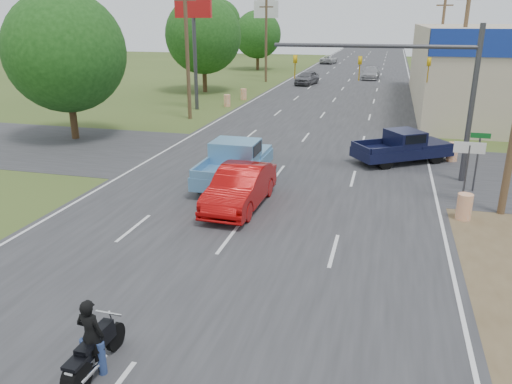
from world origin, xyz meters
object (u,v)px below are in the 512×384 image
(rider, at_px, (91,339))
(distant_car_white, at_px, (329,60))
(distant_car_grey, at_px, (307,78))
(distant_car_silver, at_px, (370,73))
(red_convertible, at_px, (240,188))
(blue_pickup, at_px, (236,161))
(navy_pickup, at_px, (404,146))
(motorcycle, at_px, (92,355))

(rider, bearing_deg, distant_car_white, -84.70)
(distant_car_grey, xyz_separation_m, distant_car_white, (-1.07, 28.65, -0.12))
(rider, xyz_separation_m, distant_car_silver, (3.08, 57.30, -0.11))
(red_convertible, bearing_deg, rider, -89.16)
(distant_car_grey, bearing_deg, rider, -76.25)
(blue_pickup, distance_m, navy_pickup, 9.27)
(distant_car_white, bearing_deg, rider, 100.10)
(distant_car_grey, bearing_deg, distant_car_white, 101.70)
(blue_pickup, height_order, distant_car_grey, blue_pickup)
(distant_car_white, bearing_deg, motorcycle, 100.10)
(distant_car_silver, distance_m, distant_car_white, 22.47)
(distant_car_grey, bearing_deg, motorcycle, -76.26)
(red_convertible, distance_m, motorcycle, 10.37)
(red_convertible, height_order, motorcycle, red_convertible)
(rider, xyz_separation_m, blue_pickup, (-0.98, 13.49, 0.14))
(distant_car_grey, bearing_deg, blue_pickup, -76.24)
(navy_pickup, distance_m, distant_car_grey, 32.51)
(distant_car_silver, bearing_deg, navy_pickup, -82.08)
(blue_pickup, xyz_separation_m, navy_pickup, (7.56, 5.37, -0.12))
(navy_pickup, bearing_deg, distant_car_white, 156.26)
(rider, distance_m, blue_pickup, 13.53)
(blue_pickup, bearing_deg, rider, -85.73)
(distant_car_grey, relative_size, distant_car_silver, 0.91)
(red_convertible, bearing_deg, blue_pickup, 111.56)
(navy_pickup, relative_size, distant_car_silver, 1.07)
(distant_car_white, bearing_deg, blue_pickup, 99.95)
(red_convertible, xyz_separation_m, blue_pickup, (-1.15, 3.18, 0.15))
(distant_car_grey, bearing_deg, red_convertible, -74.92)
(rider, height_order, navy_pickup, navy_pickup)
(distant_car_grey, distance_m, distant_car_silver, 10.13)
(blue_pickup, relative_size, distant_car_white, 1.24)
(blue_pickup, bearing_deg, red_convertible, -70.09)
(distant_car_grey, distance_m, distant_car_white, 28.67)
(red_convertible, xyz_separation_m, distant_car_silver, (2.92, 46.99, -0.10))
(motorcycle, xyz_separation_m, distant_car_silver, (3.08, 57.35, 0.25))
(distant_car_white, bearing_deg, navy_pickup, 107.40)
(red_convertible, xyz_separation_m, distant_car_grey, (-3.81, 39.41, -0.05))
(rider, xyz_separation_m, distant_car_white, (-4.71, 78.37, -0.18))
(red_convertible, height_order, rider, rider)
(motorcycle, bearing_deg, rider, 90.00)
(blue_pickup, xyz_separation_m, distant_car_white, (-3.73, 64.88, -0.32))
(distant_car_silver, bearing_deg, distant_car_grey, -128.87)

